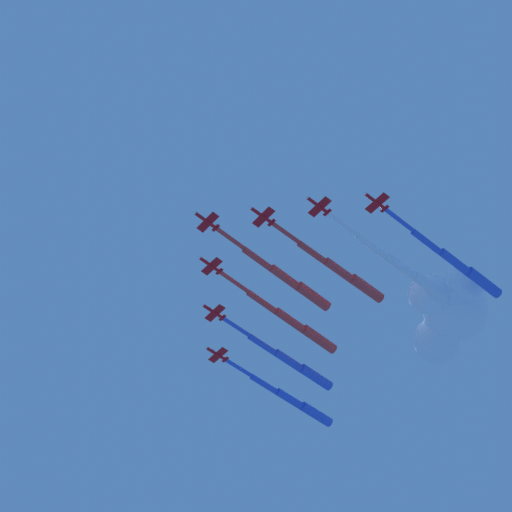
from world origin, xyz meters
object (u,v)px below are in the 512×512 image
object	(u,v)px
jet_port_inner	(341,271)
jet_starboard_mid	(291,362)
jet_lead	(287,278)
jet_port_outer	(457,263)
jet_starboard_outer	(292,400)
jet_starboard_inner	(292,322)
jet_port_mid	(403,268)

from	to	relation	value
jet_port_inner	jet_starboard_mid	distance (m)	42.22
jet_lead	jet_port_outer	size ratio (longest dim) A/B	0.94
jet_starboard_outer	jet_port_outer	bearing A→B (deg)	11.92
jet_port_inner	jet_starboard_mid	xyz separation A→B (m)	(-41.82, 5.76, 0.56)
jet_starboard_inner	jet_starboard_outer	world-z (taller)	jet_starboard_inner
jet_port_mid	jet_port_inner	bearing A→B (deg)	-119.13
jet_starboard_mid	jet_port_outer	world-z (taller)	jet_starboard_mid
jet_port_inner	jet_starboard_outer	world-z (taller)	jet_port_inner
jet_port_outer	jet_starboard_outer	world-z (taller)	jet_port_outer
jet_port_inner	jet_starboard_outer	xyz separation A→B (m)	(-56.68, 14.97, -0.43)
jet_lead	jet_port_mid	xyz separation A→B (m)	(21.94, 31.71, 1.00)
jet_port_mid	jet_starboard_mid	bearing A→B (deg)	-166.56
jet_starboard_mid	jet_starboard_outer	bearing A→B (deg)	148.20
jet_port_inner	jet_port_outer	world-z (taller)	jet_port_outer
jet_port_outer	jet_starboard_outer	size ratio (longest dim) A/B	1.05
jet_starboard_inner	jet_starboard_outer	xyz separation A→B (m)	(-29.28, 17.01, -3.03)
jet_starboard_mid	jet_starboard_inner	bearing A→B (deg)	-28.41
jet_lead	jet_port_outer	bearing A→B (deg)	53.75
jet_lead	jet_starboard_inner	size ratio (longest dim) A/B	0.94
jet_lead	jet_starboard_inner	bearing A→B (deg)	143.58
jet_starboard_mid	jet_starboard_outer	xyz separation A→B (m)	(-14.86, 9.21, -0.99)
jet_starboard_inner	jet_starboard_outer	distance (m)	34.00
jet_lead	jet_port_outer	xyz separation A→B (m)	(32.95, 44.94, -1.05)
jet_port_inner	jet_starboard_outer	size ratio (longest dim) A/B	0.97
jet_port_inner	jet_port_mid	size ratio (longest dim) A/B	0.90
jet_lead	jet_starboard_inner	world-z (taller)	jet_starboard_inner
jet_port_mid	jet_starboard_mid	distance (m)	53.43
jet_lead	jet_port_inner	bearing A→B (deg)	48.90
jet_port_inner	jet_lead	bearing A→B (deg)	-131.10
jet_starboard_inner	jet_starboard_mid	world-z (taller)	jet_starboard_inner
jet_port_mid	jet_starboard_mid	world-z (taller)	jet_port_mid
jet_port_inner	jet_port_mid	distance (m)	20.90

